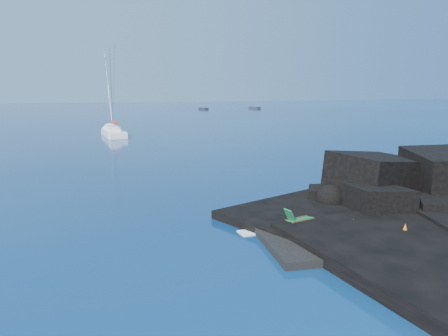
# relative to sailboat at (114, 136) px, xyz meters

# --- Properties ---
(ground) EXTENTS (400.00, 400.00, 0.00)m
(ground) POSITION_rel_sailboat_xyz_m (3.51, -49.92, 0.00)
(ground) COLOR #031539
(ground) RESTS_ON ground
(beach) EXTENTS (9.08, 6.86, 0.70)m
(beach) POSITION_rel_sailboat_xyz_m (8.01, -49.42, 0.00)
(beach) COLOR black
(beach) RESTS_ON ground
(surf_foam) EXTENTS (10.00, 8.00, 0.06)m
(surf_foam) POSITION_rel_sailboat_xyz_m (8.51, -44.92, 0.00)
(surf_foam) COLOR white
(surf_foam) RESTS_ON ground
(sailboat) EXTENTS (3.71, 12.53, 12.94)m
(sailboat) POSITION_rel_sailboat_xyz_m (0.00, 0.00, 0.00)
(sailboat) COLOR white
(sailboat) RESTS_ON ground
(deck_chair) EXTENTS (1.63, 1.01, 1.04)m
(deck_chair) POSITION_rel_sailboat_xyz_m (6.23, -47.80, 0.87)
(deck_chair) COLOR #166431
(deck_chair) RESTS_ON beach
(towel) EXTENTS (1.93, 1.20, 0.05)m
(towel) POSITION_rel_sailboat_xyz_m (8.41, -48.60, 0.37)
(towel) COLOR white
(towel) RESTS_ON beach
(sunbather) EXTENTS (1.76, 0.80, 0.25)m
(sunbather) POSITION_rel_sailboat_xyz_m (8.41, -48.60, 0.52)
(sunbather) COLOR #DEAE74
(sunbather) RESTS_ON towel
(marker_cone) EXTENTS (0.39, 0.39, 0.57)m
(marker_cone) POSITION_rel_sailboat_xyz_m (10.22, -50.63, 0.64)
(marker_cone) COLOR orange
(marker_cone) RESTS_ON beach
(distant_boat_a) EXTENTS (2.32, 4.72, 0.60)m
(distant_boat_a) POSITION_rel_sailboat_xyz_m (32.93, 72.36, 0.00)
(distant_boat_a) COLOR #252529
(distant_boat_a) RESTS_ON ground
(distant_boat_b) EXTENTS (2.84, 5.20, 0.66)m
(distant_boat_b) POSITION_rel_sailboat_xyz_m (50.76, 72.31, 0.00)
(distant_boat_b) COLOR #28292D
(distant_boat_b) RESTS_ON ground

